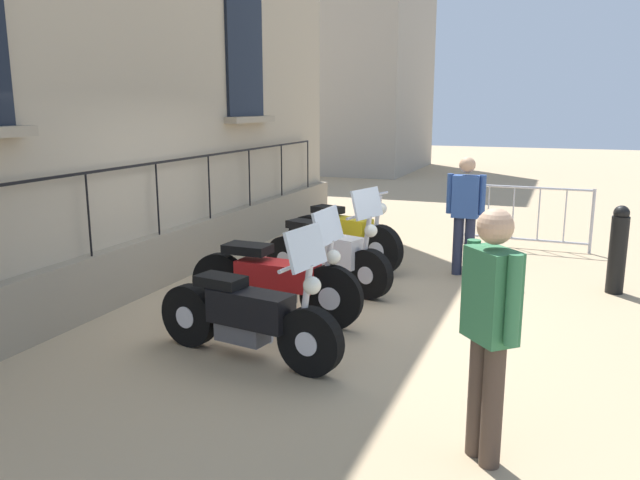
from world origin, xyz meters
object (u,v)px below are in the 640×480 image
(pedestrian_standing, at_px, (465,209))
(motorcycle_black, at_px, (249,317))
(motorcycle_yellow, at_px, (343,238))
(crowd_barrier, at_px, (526,215))
(motorcycle_white, at_px, (328,257))
(bollard, at_px, (618,249))
(pedestrian_walking, at_px, (490,322))
(motorcycle_red, at_px, (275,281))

(pedestrian_standing, bearing_deg, motorcycle_black, -110.19)
(motorcycle_yellow, xyz_separation_m, crowd_barrier, (2.40, 2.30, 0.12))
(crowd_barrier, bearing_deg, motorcycle_black, -109.64)
(crowd_barrier, bearing_deg, motorcycle_white, -122.70)
(motorcycle_white, height_order, pedestrian_standing, pedestrian_standing)
(motorcycle_yellow, bearing_deg, bollard, 0.51)
(motorcycle_white, height_order, pedestrian_walking, pedestrian_walking)
(motorcycle_yellow, bearing_deg, motorcycle_black, -85.16)
(motorcycle_black, xyz_separation_m, motorcycle_yellow, (-0.30, 3.58, 0.02))
(crowd_barrier, relative_size, bollard, 1.84)
(motorcycle_red, bearing_deg, motorcycle_black, -77.74)
(motorcycle_white, bearing_deg, motorcycle_red, -95.14)
(bollard, height_order, pedestrian_walking, pedestrian_walking)
(crowd_barrier, xyz_separation_m, bollard, (1.25, -2.27, 0.00))
(motorcycle_black, distance_m, bollard, 4.93)
(bollard, xyz_separation_m, pedestrian_standing, (-1.95, 0.20, 0.37))
(pedestrian_standing, xyz_separation_m, pedestrian_walking, (0.87, -4.78, 0.05))
(motorcycle_white, xyz_separation_m, pedestrian_standing, (1.52, 1.38, 0.50))
(pedestrian_standing, bearing_deg, pedestrian_walking, -79.72)
(motorcycle_black, height_order, crowd_barrier, motorcycle_black)
(motorcycle_black, xyz_separation_m, pedestrian_standing, (1.40, 3.81, 0.52))
(motorcycle_white, relative_size, pedestrian_walking, 1.10)
(bollard, relative_size, pedestrian_standing, 0.68)
(motorcycle_red, bearing_deg, motorcycle_yellow, 91.50)
(motorcycle_red, relative_size, bollard, 1.84)
(crowd_barrier, relative_size, pedestrian_walking, 1.20)
(pedestrian_walking, bearing_deg, motorcycle_white, 125.09)
(motorcycle_black, distance_m, motorcycle_red, 1.12)
(bollard, height_order, pedestrian_standing, pedestrian_standing)
(pedestrian_standing, bearing_deg, motorcycle_red, -121.15)
(motorcycle_white, bearing_deg, bollard, 18.89)
(bollard, relative_size, pedestrian_walking, 0.65)
(motorcycle_red, bearing_deg, crowd_barrier, 63.96)
(bollard, bearing_deg, pedestrian_standing, 174.26)
(motorcycle_black, xyz_separation_m, bollard, (3.35, 3.62, 0.15))
(motorcycle_white, bearing_deg, pedestrian_standing, 42.30)
(motorcycle_red, bearing_deg, motorcycle_white, 84.86)
(motorcycle_yellow, height_order, crowd_barrier, motorcycle_yellow)
(motorcycle_black, bearing_deg, motorcycle_red, 102.26)
(pedestrian_standing, relative_size, pedestrian_walking, 0.96)
(motorcycle_black, bearing_deg, motorcycle_yellow, 94.84)
(motorcycle_white, distance_m, pedestrian_standing, 2.12)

